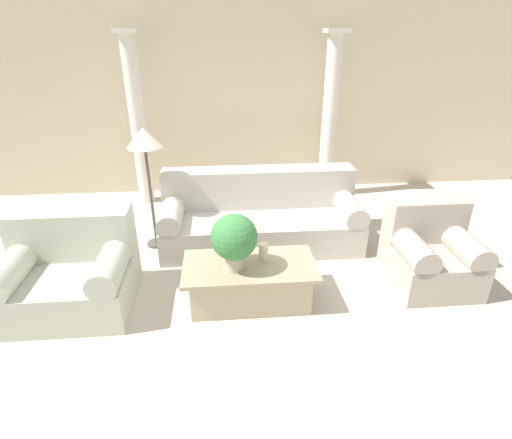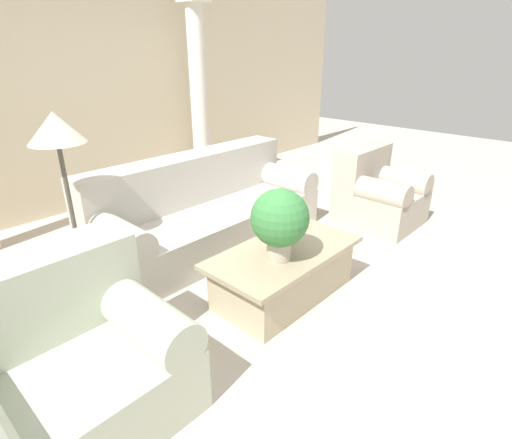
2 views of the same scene
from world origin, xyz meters
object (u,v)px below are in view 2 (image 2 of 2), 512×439
Objects in this scene: loveseat at (56,362)px; coffee_table at (284,272)px; potted_plant at (280,220)px; sofa_long at (205,210)px; floor_lamp at (57,139)px; armchair at (377,192)px.

loveseat is 0.90× the size of coffee_table.
potted_plant is at bearing -157.54° from coffee_table.
sofa_long is 1.88× the size of coffee_table.
sofa_long and loveseat have the same top height.
loveseat reaches higher than coffee_table.
sofa_long is 4.36× the size of potted_plant.
potted_plant is (-0.37, -1.32, 0.40)m from sofa_long.
floor_lamp is (0.65, 1.13, 0.94)m from loveseat.
loveseat is (-1.99, -1.12, 0.01)m from sofa_long.
loveseat is 1.36× the size of armchair.
sofa_long is 2.03m from armchair.
sofa_long is 1.63× the size of floor_lamp.
floor_lamp reaches higher than sofa_long.
floor_lamp reaches higher than armchair.
loveseat reaches higher than armchair.
coffee_table is at bearing 22.46° from potted_plant.
potted_plant is at bearing -105.81° from sofa_long.
sofa_long is 2.29m from loveseat.
loveseat is 1.68m from potted_plant.
potted_plant is (1.62, -0.20, 0.38)m from loveseat.
armchair is (3.73, 0.06, -0.01)m from loveseat.
sofa_long reaches higher than armchair.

